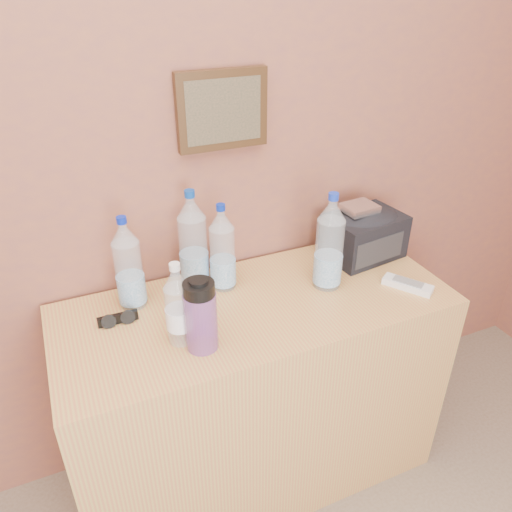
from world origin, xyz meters
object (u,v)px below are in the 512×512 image
Objects in this scene: dresser at (257,393)px; pet_large_a at (129,268)px; foil_packet at (360,208)px; ac_remote at (408,285)px; pet_large_b at (222,252)px; toiletry_bag at (364,233)px; pet_small at (179,308)px; nalgene_bottle at (201,315)px; pet_large_d at (329,246)px; sunglasses at (118,319)px; pet_large_c at (193,244)px.

dresser is 4.13× the size of pet_large_a.
foil_packet is at bearing -1.55° from pet_large_a.
ac_remote reaches higher than dresser.
pet_large_a is 0.31m from pet_large_b.
foil_packet is (-0.03, 0.01, 0.11)m from toiletry_bag.
ac_remote is 0.33m from foil_packet.
pet_small is at bearing -163.97° from foil_packet.
pet_large_d is at bearing 15.29° from nalgene_bottle.
toiletry_bag is at bearing 28.24° from pet_large_d.
pet_large_b is at bearing 45.50° from pet_small.
pet_large_d is 0.25m from foil_packet.
pet_small reaches higher than foil_packet.
pet_small reaches higher than dresser.
pet_large_d is 0.73m from sunglasses.
pet_large_a is 0.92× the size of pet_large_d.
toiletry_bag is 0.11m from foil_packet.
dresser is 0.68m from ac_remote.
pet_large_a reaches higher than pet_small.
pet_large_b is 1.34× the size of nalgene_bottle.
pet_small is at bearing -43.82° from sunglasses.
ac_remote is (0.25, -0.13, -0.14)m from pet_large_d.
foil_packet is (0.91, 0.06, 0.19)m from sunglasses.
toiletry_bag is (0.23, 0.13, -0.06)m from pet_large_d.
nalgene_bottle reaches higher than dresser.
foil_packet is at bearing 33.12° from pet_large_d.
pet_large_c reaches higher than nalgene_bottle.
pet_large_a reaches higher than toiletry_bag.
pet_large_d is at bearing 1.23° from dresser.
pet_small is (-0.55, -0.08, -0.04)m from pet_large_d.
dresser is 4.24× the size of pet_large_b.
pet_large_d reaches higher than foil_packet.
pet_large_d reaches higher than nalgene_bottle.
foil_packet reaches higher than toiletry_bag.
toiletry_bag is 2.31× the size of foil_packet.
foil_packet is (0.71, 0.27, 0.09)m from nalgene_bottle.
toiletry_bag is (0.94, 0.05, 0.08)m from sunglasses.
pet_small is (0.09, -0.24, -0.02)m from pet_large_a.
foil_packet is (0.76, 0.22, 0.08)m from pet_small.
pet_large_b is (0.31, -0.02, -0.00)m from pet_large_a.
pet_large_c is at bearing 145.74° from pet_large_b.
ac_remote is (0.66, -0.33, -0.14)m from pet_large_c.
pet_small is (-0.13, -0.28, -0.04)m from pet_large_c.
pet_large_d is 2.05× the size of ac_remote.
dresser is 0.73m from toiletry_bag.
pet_large_d is 0.56m from pet_small.
pet_large_b is 0.10m from pet_large_c.
pet_large_d is 0.31m from ac_remote.
pet_large_c is 0.66m from toiletry_bag.
pet_large_c is 2.83× the size of sunglasses.
pet_large_a is 1.20× the size of pet_small.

